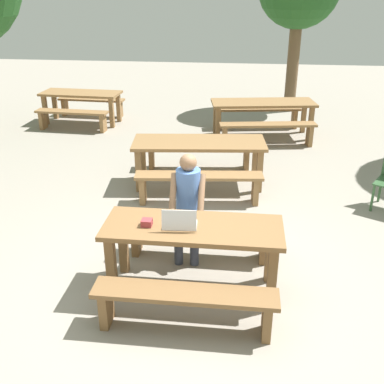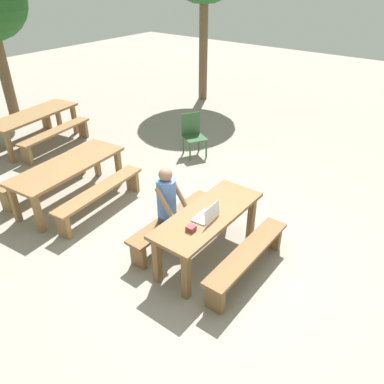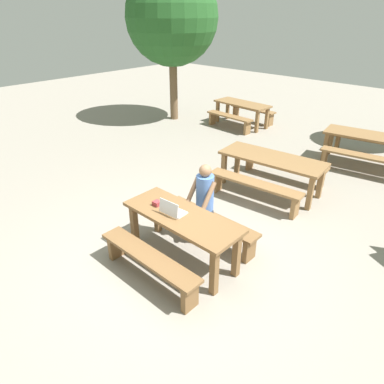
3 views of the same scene
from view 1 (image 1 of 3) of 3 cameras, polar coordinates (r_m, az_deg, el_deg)
name	(u,v)px [view 1 (image 1 of 3)]	position (r m, az deg, el deg)	size (l,w,h in m)	color
ground_plane	(193,288)	(4.96, 0.10, -11.78)	(30.00, 30.00, 0.00)	gray
picnic_table_front	(193,237)	(4.62, 0.11, -5.56)	(1.78, 0.67, 0.75)	brown
bench_near	(185,301)	(4.27, -0.88, -13.32)	(1.68, 0.30, 0.42)	brown
bench_far	(199,232)	(5.32, 0.88, -5.00)	(1.68, 0.30, 0.42)	brown
laptop	(180,223)	(4.49, -1.53, -3.86)	(0.35, 0.26, 0.22)	silver
small_pouch	(147,223)	(4.57, -5.61, -3.78)	(0.10, 0.10, 0.07)	#993338
person_seated	(188,202)	(5.11, -0.51, -1.20)	(0.38, 0.39, 1.27)	#333847
picnic_table_mid	(81,97)	(10.86, -13.54, 11.32)	(1.79, 0.78, 0.70)	olive
bench_mid_south	(72,116)	(10.40, -14.62, 9.10)	(1.59, 0.38, 0.43)	olive
bench_mid_north	(92,103)	(11.45, -12.30, 10.70)	(1.59, 0.38, 0.43)	olive
picnic_table_rear	(263,107)	(9.65, 8.76, 10.37)	(2.17, 1.05, 0.74)	olive
bench_rear_south	(268,129)	(9.15, 9.35, 7.69)	(1.90, 0.59, 0.46)	olive
bench_rear_north	(257,113)	(10.31, 8.04, 9.67)	(1.90, 0.59, 0.46)	olive
picnic_table_distant	(199,148)	(7.15, 0.88, 5.52)	(2.10, 0.97, 0.72)	olive
bench_distant_south	(199,181)	(6.61, 0.87, 1.33)	(1.85, 0.48, 0.45)	olive
bench_distant_north	(199,150)	(7.89, 0.86, 5.24)	(1.85, 0.48, 0.45)	olive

